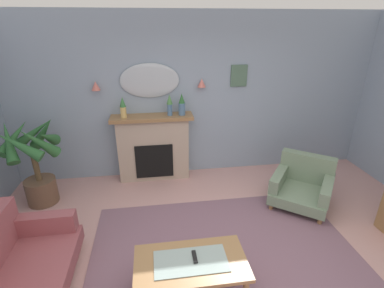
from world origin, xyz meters
The scene contains 16 objects.
floor centered at (0.00, 0.00, -0.05)m, with size 7.24×5.93×0.10m, color #C6938E.
wall_back centered at (0.00, 2.52, 1.39)m, with size 7.24×0.10×2.78m, color #8C9EB2.
patterned_rug centered at (0.00, 0.20, 0.01)m, with size 3.20×2.40×0.01m, color #7F5B6B.
fireplace centered at (-0.78, 2.30, 0.57)m, with size 1.36×0.36×1.16m.
mantel_vase_centre centered at (-1.23, 2.27, 1.33)m, with size 0.10×0.10×0.34m.
mantel_vase_right centered at (-0.48, 2.27, 1.36)m, with size 0.10×0.10×0.35m.
mantel_vase_left centered at (-0.28, 2.27, 1.33)m, with size 0.11×0.11×0.36m.
wall_mirror centered at (-0.78, 2.44, 1.71)m, with size 0.96×0.06×0.56m, color #B2BCC6.
wall_sconce_left centered at (-1.63, 2.39, 1.66)m, with size 0.14×0.14×0.14m, color #D17066.
wall_sconce_right centered at (0.07, 2.39, 1.66)m, with size 0.14×0.14×0.14m, color #D17066.
framed_picture centered at (0.72, 2.45, 1.75)m, with size 0.28×0.03×0.36m, color #4C6B56.
coffee_table centered at (-0.48, -0.20, 0.38)m, with size 1.10×0.60×0.45m.
tv_remote centered at (-0.44, -0.16, 0.45)m, with size 0.04×0.16×0.02m, color black.
floral_couch centered at (-2.23, -0.11, 0.32)m, with size 0.87×1.72×0.76m.
armchair_beside_couch centered at (1.44, 1.20, 0.31)m, with size 1.13×1.14×0.71m.
potted_plant_tall_palm centered at (-2.52, 1.77, 0.72)m, with size 0.86×0.85×1.35m.
Camera 1 is at (-0.77, -2.27, 2.57)m, focal length 26.61 mm.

